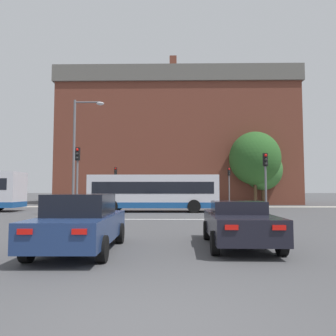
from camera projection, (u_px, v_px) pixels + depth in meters
ground_plane at (147, 325)px, 4.15m from camera, size 400.00×400.00×0.00m
stop_line_strip at (168, 219)px, 19.25m from camera, size 8.96×0.30×0.01m
far_pavement at (170, 207)px, 33.97m from camera, size 69.96×2.50×0.01m
brick_civic_building at (177, 141)px, 45.01m from camera, size 30.05×13.48×19.06m
car_saloon_left at (81, 223)px, 9.19m from camera, size 2.06×4.67×1.60m
car_roadster_right at (239, 223)px, 9.99m from camera, size 2.03×4.50×1.37m
bus_crossing_lead at (154, 192)px, 26.06m from camera, size 10.13×2.76×2.90m
traffic_light_near_left at (77, 171)px, 20.09m from camera, size 0.26×0.31×4.34m
traffic_light_far_right at (229, 180)px, 33.33m from camera, size 0.26×0.31×4.01m
traffic_light_near_right at (266, 174)px, 19.71m from camera, size 0.26×0.31×3.95m
traffic_light_far_left at (116, 180)px, 33.46m from camera, size 0.26×0.31×4.07m
street_lamp_junction at (79, 145)px, 21.72m from camera, size 2.04×0.36×7.75m
pedestrian_waiting at (127, 197)px, 34.70m from camera, size 0.45×0.33×1.63m
pedestrian_walking_east at (165, 198)px, 33.32m from camera, size 0.41×0.45×1.57m
tree_by_building at (263, 170)px, 37.61m from camera, size 4.44×4.44×6.38m
tree_kerbside at (255, 158)px, 36.85m from camera, size 5.72×5.72×8.31m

